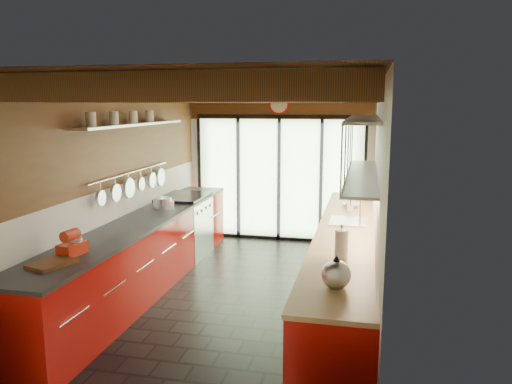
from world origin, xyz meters
TOP-DOWN VIEW (x-y plane):
  - ground at (0.00, 0.00)m, footprint 5.50×5.50m
  - room_shell at (0.00, 0.00)m, footprint 5.50×5.50m
  - ceiling_beams at (-0.00, 0.38)m, footprint 3.14×5.06m
  - glass_door at (0.00, 2.69)m, footprint 2.95×0.10m
  - left_counter at (-1.28, 0.00)m, footprint 0.68×5.00m
  - range_stove at (-1.28, 1.45)m, footprint 0.66×0.90m
  - right_counter at (1.27, 0.00)m, footprint 0.68×5.00m
  - sink_assembly at (1.29, 0.40)m, footprint 0.45×0.52m
  - upper_cabinets_right at (1.43, 0.30)m, footprint 0.34×3.00m
  - left_wall_fixtures at (-1.47, 0.25)m, footprint 0.28×2.60m
  - stand_mixer at (-1.27, -1.56)m, footprint 0.20×0.30m
  - pot_large at (-1.27, 0.63)m, footprint 0.31×0.31m
  - pot_small at (-1.27, 0.67)m, footprint 0.37×0.37m
  - cutting_board at (-1.27, -1.89)m, footprint 0.38×0.45m
  - kettle at (1.27, -1.89)m, footprint 0.26×0.31m
  - paper_towel at (1.27, -1.14)m, footprint 0.15×0.15m
  - soap_bottle at (1.27, 1.00)m, footprint 0.11×0.11m
  - bowl at (1.27, 1.32)m, footprint 0.26×0.26m

SIDE VIEW (x-z plane):
  - ground at x=0.00m, z-range 0.00..0.00m
  - right_counter at x=1.27m, z-range 0.00..0.92m
  - left_counter at x=-1.28m, z-range 0.00..0.92m
  - range_stove at x=-1.28m, z-range -0.01..0.96m
  - cutting_board at x=-1.27m, z-range 0.92..0.95m
  - bowl at x=1.27m, z-range 0.92..0.98m
  - sink_assembly at x=1.29m, z-range 0.75..1.17m
  - pot_small at x=-1.27m, z-range 0.92..1.03m
  - pot_large at x=-1.27m, z-range 0.92..1.07m
  - soap_bottle at x=1.27m, z-range 0.92..1.11m
  - stand_mixer at x=-1.27m, z-range 0.89..1.15m
  - kettle at x=1.27m, z-range 0.90..1.18m
  - paper_towel at x=1.27m, z-range 0.89..1.23m
  - room_shell at x=0.00m, z-range -1.10..4.40m
  - glass_door at x=0.00m, z-range 0.21..3.11m
  - left_wall_fixtures at x=-1.47m, z-range 1.32..2.28m
  - upper_cabinets_right at x=1.43m, z-range 0.35..3.35m
  - ceiling_beams at x=0.00m, z-range 0.01..4.91m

